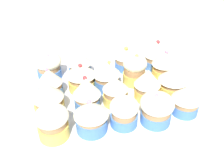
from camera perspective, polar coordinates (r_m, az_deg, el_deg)
The scene contains 22 objects.
ground_plane at distance 59.86cm, azimuth 0.00°, elevation -4.46°, with size 180.00×180.00×3.00cm, color beige.
baking_tray at distance 58.55cm, azimuth 0.00°, elevation -2.88°, with size 38.47×31.80×1.20cm.
cupcake_0 at distance 47.47cm, azimuth -13.35°, elevation -8.38°, with size 6.24×6.24×6.70cm.
cupcake_1 at distance 47.54cm, azimuth -4.74°, elevation -7.25°, with size 6.57×6.57×7.02cm.
cupcake_2 at distance 48.72cm, azimuth 2.30°, elevation -6.34°, with size 5.63×5.63×6.34cm.
cupcake_3 at distance 49.92cm, azimuth 10.07°, elevation -5.46°, with size 6.68×6.68×6.89cm.
cupcake_4 at distance 53.41cm, azimuth 16.53°, elevation -3.18°, with size 6.15×6.15×6.84cm.
cupcake_5 at distance 52.49cm, azimuth -14.27°, elevation -3.14°, with size 6.38×6.38×7.58cm.
cupcake_6 at distance 52.21cm, azimuth -5.77°, elevation -2.07°, with size 5.92×5.92×7.99cm.
cupcake_7 at distance 53.78cm, azimuth 0.36°, elevation -1.55°, with size 5.50×5.50×6.57cm.
cupcake_8 at distance 55.41cm, azimuth 7.99°, elevation 0.05°, with size 5.89×5.89×7.46cm.
cupcake_9 at distance 58.01cm, azimuth 13.67°, elevation 0.78°, with size 6.71×6.71×6.94cm.
cupcake_10 at distance 57.44cm, azimuth -13.92°, elevation 0.35°, with size 5.68×5.68×7.35cm.
cupcake_11 at distance 58.18cm, azimuth -7.00°, elevation 1.74°, with size 6.88×6.88×7.27cm.
cupcake_12 at distance 58.35cm, azimuth -1.24°, elevation 2.23°, with size 6.56×6.56×7.50cm.
cupcake_13 at distance 60.39cm, azimuth 5.16°, elevation 3.40°, with size 5.73×5.73×7.86cm.
cupcake_14 at distance 63.18cm, azimuth 11.68°, elevation 4.49°, with size 5.97×5.97×7.88cm.
cupcake_15 at distance 64.12cm, azimuth -14.18°, elevation 4.06°, with size 6.57×6.57×6.95cm.
cupcake_16 at distance 63.24cm, azimuth -7.35°, elevation 4.44°, with size 5.92×5.92×6.71cm.
cupcake_17 at distance 66.06cm, azimuth 3.08°, elevation 5.96°, with size 5.81×5.81×6.76cm.
cupcake_18 at distance 67.47cm, azimuth 9.77°, elevation 6.68°, with size 5.99×5.99×7.78cm.
napkin at distance 74.75cm, azimuth 19.64°, elevation 3.82°, with size 12.56×12.66×0.60cm, color white.
Camera 1 is at (-10.96, -44.78, 36.68)cm, focal length 40.36 mm.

